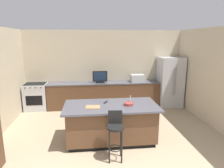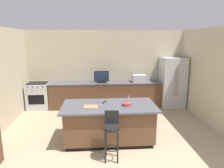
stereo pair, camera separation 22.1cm
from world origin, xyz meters
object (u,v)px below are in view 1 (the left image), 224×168
(refrigerator, at_px, (170,82))
(tv_remote, at_px, (106,102))
(range_oven, at_px, (36,97))
(cutting_board, at_px, (93,107))
(kitchen_island, at_px, (111,123))
(tv_monitor, at_px, (100,77))
(microwave, at_px, (137,78))
(fruit_bowl, at_px, (129,104))
(bar_stool_center, at_px, (115,131))

(refrigerator, distance_m, tv_remote, 3.42)
(range_oven, distance_m, cutting_board, 3.34)
(kitchen_island, bearing_deg, tv_remote, 118.60)
(kitchen_island, height_order, tv_monitor, tv_monitor)
(microwave, bearing_deg, tv_monitor, -177.82)
(range_oven, height_order, microwave, microwave)
(kitchen_island, distance_m, tv_monitor, 2.59)
(refrigerator, distance_m, cutting_board, 3.88)
(fruit_bowl, bearing_deg, bar_stool_center, -119.75)
(kitchen_island, distance_m, tv_remote, 0.51)
(tv_remote, bearing_deg, tv_monitor, 118.31)
(microwave, distance_m, cutting_board, 3.16)
(kitchen_island, xyz_separation_m, tv_monitor, (-0.12, 2.50, 0.65))
(range_oven, xyz_separation_m, bar_stool_center, (2.37, -3.32, 0.15))
(microwave, height_order, tv_remote, microwave)
(microwave, distance_m, tv_remote, 2.71)
(range_oven, relative_size, tv_remote, 5.54)
(range_oven, height_order, tv_monitor, tv_monitor)
(kitchen_island, height_order, cutting_board, cutting_board)
(bar_stool_center, height_order, fruit_bowl, bar_stool_center)
(kitchen_island, height_order, refrigerator, refrigerator)
(cutting_board, bearing_deg, microwave, 58.07)
(microwave, bearing_deg, range_oven, -179.98)
(tv_monitor, bearing_deg, range_oven, 178.71)
(bar_stool_center, height_order, tv_remote, bar_stool_center)
(refrigerator, distance_m, fruit_bowl, 3.25)
(microwave, xyz_separation_m, cutting_board, (-1.67, -2.68, -0.13))
(tv_monitor, xyz_separation_m, tv_remote, (0.01, -2.30, -0.19))
(bar_stool_center, bearing_deg, refrigerator, 58.24)
(cutting_board, bearing_deg, kitchen_island, 16.41)
(range_oven, xyz_separation_m, cutting_board, (1.94, -2.68, 0.46))
(refrigerator, bearing_deg, range_oven, 179.04)
(kitchen_island, xyz_separation_m, microwave, (1.24, 2.55, 0.58))
(kitchen_island, relative_size, bar_stool_center, 2.18)
(tv_monitor, distance_m, fruit_bowl, 2.62)
(kitchen_island, bearing_deg, bar_stool_center, -89.77)
(bar_stool_center, relative_size, cutting_board, 3.10)
(tv_monitor, height_order, tv_remote, tv_monitor)
(tv_remote, bearing_deg, kitchen_island, -33.39)
(fruit_bowl, xyz_separation_m, tv_remote, (-0.52, 0.26, -0.02))
(bar_stool_center, bearing_deg, microwave, 74.88)
(microwave, relative_size, fruit_bowl, 2.20)
(cutting_board, bearing_deg, tv_remote, 46.11)
(bar_stool_center, bearing_deg, cutting_board, 129.24)
(refrigerator, relative_size, range_oven, 1.92)
(refrigerator, relative_size, cutting_board, 5.51)
(kitchen_island, xyz_separation_m, bar_stool_center, (0.00, -0.77, 0.15))
(range_oven, height_order, bar_stool_center, bar_stool_center)
(fruit_bowl, bearing_deg, tv_remote, 153.17)
(microwave, bearing_deg, cutting_board, -121.93)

